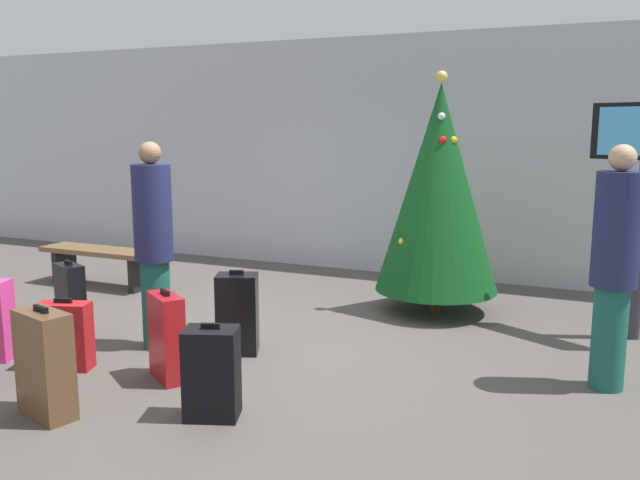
{
  "coord_description": "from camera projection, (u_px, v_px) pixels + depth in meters",
  "views": [
    {
      "loc": [
        2.91,
        -5.18,
        2.01
      ],
      "look_at": [
        0.27,
        0.73,
        0.9
      ],
      "focal_mm": 37.5,
      "sensor_mm": 36.0,
      "label": 1
    }
  ],
  "objects": [
    {
      "name": "suitcase_5",
      "position": [
        212.0,
        373.0,
        4.62
      ],
      "size": [
        0.44,
        0.38,
        0.68
      ],
      "color": "black",
      "rests_on": "ground_plane"
    },
    {
      "name": "traveller_0",
      "position": [
        154.0,
        241.0,
        5.99
      ],
      "size": [
        0.44,
        0.44,
        1.88
      ],
      "color": "#19594C",
      "rests_on": "ground_plane"
    },
    {
      "name": "back_wall",
      "position": [
        386.0,
        156.0,
        9.09
      ],
      "size": [
        16.0,
        0.2,
        3.19
      ],
      "primitive_type": "cube",
      "color": "#B7BCC1",
      "rests_on": "ground_plane"
    },
    {
      "name": "waiting_bench",
      "position": [
        100.0,
        258.0,
        8.43
      ],
      "size": [
        1.63,
        0.44,
        0.48
      ],
      "color": "brown",
      "rests_on": "ground_plane"
    },
    {
      "name": "suitcase_6",
      "position": [
        45.0,
        364.0,
        4.62
      ],
      "size": [
        0.49,
        0.34,
        0.8
      ],
      "color": "brown",
      "rests_on": "ground_plane"
    },
    {
      "name": "suitcase_7",
      "position": [
        65.0,
        336.0,
        5.56
      ],
      "size": [
        0.46,
        0.32,
        0.61
      ],
      "color": "#B2191E",
      "rests_on": "ground_plane"
    },
    {
      "name": "ground_plane",
      "position": [
        262.0,
        346.0,
        6.17
      ],
      "size": [
        16.0,
        16.0,
        0.0
      ],
      "primitive_type": "plane",
      "color": "#514C47"
    },
    {
      "name": "suitcase_4",
      "position": [
        167.0,
        337.0,
        5.31
      ],
      "size": [
        0.44,
        0.38,
        0.74
      ],
      "color": "#B2191E",
      "rests_on": "ground_plane"
    },
    {
      "name": "suitcase_0",
      "position": [
        237.0,
        314.0,
        5.93
      ],
      "size": [
        0.43,
        0.38,
        0.76
      ],
      "color": "black",
      "rests_on": "ground_plane"
    },
    {
      "name": "holiday_tree",
      "position": [
        438.0,
        189.0,
        7.1
      ],
      "size": [
        1.31,
        1.31,
        2.57
      ],
      "color": "#4C3319",
      "rests_on": "ground_plane"
    },
    {
      "name": "suitcase_2",
      "position": [
        71.0,
        301.0,
        6.4
      ],
      "size": [
        0.39,
        0.3,
        0.75
      ],
      "color": "black",
      "rests_on": "ground_plane"
    },
    {
      "name": "traveller_1",
      "position": [
        615.0,
        262.0,
        5.03
      ],
      "size": [
        0.48,
        0.48,
        1.88
      ],
      "color": "#19594C",
      "rests_on": "ground_plane"
    }
  ]
}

